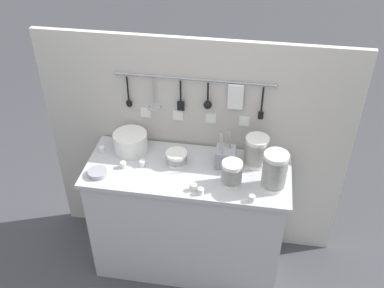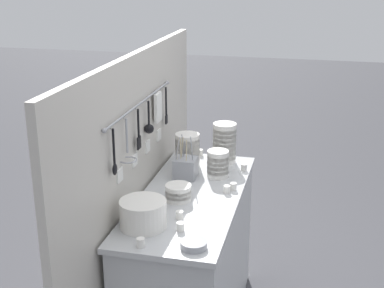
{
  "view_description": "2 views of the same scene",
  "coord_description": "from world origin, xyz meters",
  "px_view_note": "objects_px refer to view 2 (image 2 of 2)",
  "views": [
    {
      "loc": [
        0.4,
        -2.28,
        2.83
      ],
      "look_at": [
        0.03,
        0.02,
        1.12
      ],
      "focal_mm": 42.0,
      "sensor_mm": 36.0,
      "label": 1
    },
    {
      "loc": [
        -2.7,
        -0.65,
        2.18
      ],
      "look_at": [
        0.03,
        0.0,
        1.22
      ],
      "focal_mm": 50.0,
      "sensor_mm": 36.0,
      "label": 2
    }
  ],
  "objects_px": {
    "bowl_stack_short_front": "(218,164)",
    "cup_edge_near": "(200,153)",
    "steel_mixing_bowl": "(194,244)",
    "cup_beside_plates": "(180,227)",
    "bowl_stack_back_corner": "(187,150)",
    "plate_stack": "(143,214)",
    "cup_back_left": "(141,243)",
    "cup_mid_row": "(227,189)",
    "cup_centre": "(244,167)",
    "cutlery_caddy": "(185,168)",
    "cup_front_right": "(233,187)",
    "cup_back_right": "(180,215)",
    "bowl_stack_tall_left": "(224,143)",
    "bowl_stack_nested_right": "(178,193)"
  },
  "relations": [
    {
      "from": "steel_mixing_bowl",
      "to": "cup_edge_near",
      "type": "height_order",
      "value": "cup_edge_near"
    },
    {
      "from": "bowl_stack_back_corner",
      "to": "cup_back_right",
      "type": "height_order",
      "value": "bowl_stack_back_corner"
    },
    {
      "from": "bowl_stack_tall_left",
      "to": "cup_edge_near",
      "type": "bearing_deg",
      "value": 65.62
    },
    {
      "from": "cup_edge_near",
      "to": "bowl_stack_back_corner",
      "type": "bearing_deg",
      "value": 168.98
    },
    {
      "from": "cup_edge_near",
      "to": "cup_centre",
      "type": "bearing_deg",
      "value": -121.81
    },
    {
      "from": "cup_back_left",
      "to": "cup_edge_near",
      "type": "xyz_separation_m",
      "value": [
        1.27,
        0.0,
        0.0
      ]
    },
    {
      "from": "steel_mixing_bowl",
      "to": "cup_edge_near",
      "type": "xyz_separation_m",
      "value": [
        1.22,
        0.24,
        0.01
      ]
    },
    {
      "from": "cup_mid_row",
      "to": "bowl_stack_short_front",
      "type": "bearing_deg",
      "value": 23.36
    },
    {
      "from": "bowl_stack_tall_left",
      "to": "bowl_stack_short_front",
      "type": "height_order",
      "value": "bowl_stack_tall_left"
    },
    {
      "from": "bowl_stack_nested_right",
      "to": "bowl_stack_short_front",
      "type": "xyz_separation_m",
      "value": [
        0.38,
        -0.15,
        0.04
      ]
    },
    {
      "from": "plate_stack",
      "to": "cup_edge_near",
      "type": "bearing_deg",
      "value": -2.74
    },
    {
      "from": "cup_back_left",
      "to": "cup_back_right",
      "type": "bearing_deg",
      "value": -18.21
    },
    {
      "from": "cup_back_right",
      "to": "cup_front_right",
      "type": "distance_m",
      "value": 0.48
    },
    {
      "from": "plate_stack",
      "to": "steel_mixing_bowl",
      "type": "relative_size",
      "value": 1.86
    },
    {
      "from": "bowl_stack_short_front",
      "to": "cup_edge_near",
      "type": "xyz_separation_m",
      "value": [
        0.34,
        0.19,
        -0.06
      ]
    },
    {
      "from": "cup_back_left",
      "to": "cup_centre",
      "type": "bearing_deg",
      "value": -17.25
    },
    {
      "from": "bowl_stack_tall_left",
      "to": "cup_edge_near",
      "type": "height_order",
      "value": "bowl_stack_tall_left"
    },
    {
      "from": "cup_beside_plates",
      "to": "cup_centre",
      "type": "xyz_separation_m",
      "value": [
        0.87,
        -0.19,
        0.0
      ]
    },
    {
      "from": "bowl_stack_nested_right",
      "to": "cup_beside_plates",
      "type": "bearing_deg",
      "value": -163.43
    },
    {
      "from": "cutlery_caddy",
      "to": "cup_front_right",
      "type": "xyz_separation_m",
      "value": [
        -0.12,
        -0.32,
        -0.04
      ]
    },
    {
      "from": "plate_stack",
      "to": "steel_mixing_bowl",
      "type": "bearing_deg",
      "value": -116.44
    },
    {
      "from": "cup_back_left",
      "to": "cup_front_right",
      "type": "height_order",
      "value": "same"
    },
    {
      "from": "cup_mid_row",
      "to": "cup_front_right",
      "type": "xyz_separation_m",
      "value": [
        0.05,
        -0.03,
        0.0
      ]
    },
    {
      "from": "cup_mid_row",
      "to": "cup_edge_near",
      "type": "relative_size",
      "value": 1.0
    },
    {
      "from": "bowl_stack_short_front",
      "to": "cup_back_left",
      "type": "height_order",
      "value": "bowl_stack_short_front"
    },
    {
      "from": "cup_beside_plates",
      "to": "bowl_stack_back_corner",
      "type": "bearing_deg",
      "value": 11.71
    },
    {
      "from": "cup_back_right",
      "to": "cup_beside_plates",
      "type": "bearing_deg",
      "value": -163.22
    },
    {
      "from": "steel_mixing_bowl",
      "to": "cup_edge_near",
      "type": "distance_m",
      "value": 1.24
    },
    {
      "from": "bowl_stack_short_front",
      "to": "cup_back_left",
      "type": "distance_m",
      "value": 0.94
    },
    {
      "from": "bowl_stack_tall_left",
      "to": "cup_centre",
      "type": "relative_size",
      "value": 6.05
    },
    {
      "from": "cup_front_right",
      "to": "cup_mid_row",
      "type": "bearing_deg",
      "value": 147.89
    },
    {
      "from": "plate_stack",
      "to": "cup_back_left",
      "type": "distance_m",
      "value": 0.21
    },
    {
      "from": "plate_stack",
      "to": "cup_back_right",
      "type": "bearing_deg",
      "value": -52.34
    },
    {
      "from": "steel_mixing_bowl",
      "to": "cup_centre",
      "type": "relative_size",
      "value": 2.9
    },
    {
      "from": "steel_mixing_bowl",
      "to": "cup_mid_row",
      "type": "distance_m",
      "value": 0.65
    },
    {
      "from": "bowl_stack_back_corner",
      "to": "cup_back_left",
      "type": "bearing_deg",
      "value": -177.87
    },
    {
      "from": "cup_centre",
      "to": "cup_edge_near",
      "type": "bearing_deg",
      "value": 58.19
    },
    {
      "from": "bowl_stack_tall_left",
      "to": "bowl_stack_back_corner",
      "type": "distance_m",
      "value": 0.25
    },
    {
      "from": "bowl_stack_tall_left",
      "to": "cup_front_right",
      "type": "relative_size",
      "value": 6.05
    },
    {
      "from": "bowl_stack_tall_left",
      "to": "cutlery_caddy",
      "type": "distance_m",
      "value": 0.38
    },
    {
      "from": "bowl_stack_short_front",
      "to": "cup_beside_plates",
      "type": "relative_size",
      "value": 3.87
    },
    {
      "from": "cup_edge_near",
      "to": "plate_stack",
      "type": "bearing_deg",
      "value": 177.26
    },
    {
      "from": "cup_back_left",
      "to": "cup_mid_row",
      "type": "distance_m",
      "value": 0.75
    },
    {
      "from": "bowl_stack_back_corner",
      "to": "cutlery_caddy",
      "type": "relative_size",
      "value": 0.77
    },
    {
      "from": "bowl_stack_back_corner",
      "to": "cup_edge_near",
      "type": "xyz_separation_m",
      "value": [
        0.2,
        -0.04,
        -0.09
      ]
    },
    {
      "from": "bowl_stack_nested_right",
      "to": "cup_beside_plates",
      "type": "xyz_separation_m",
      "value": [
        -0.34,
        -0.1,
        -0.02
      ]
    },
    {
      "from": "cutlery_caddy",
      "to": "cup_back_right",
      "type": "distance_m",
      "value": 0.56
    },
    {
      "from": "cup_front_right",
      "to": "bowl_stack_short_front",
      "type": "bearing_deg",
      "value": 35.44
    },
    {
      "from": "cup_back_left",
      "to": "cup_edge_near",
      "type": "height_order",
      "value": "same"
    },
    {
      "from": "bowl_stack_back_corner",
      "to": "cup_back_right",
      "type": "bearing_deg",
      "value": -169.13
    }
  ]
}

